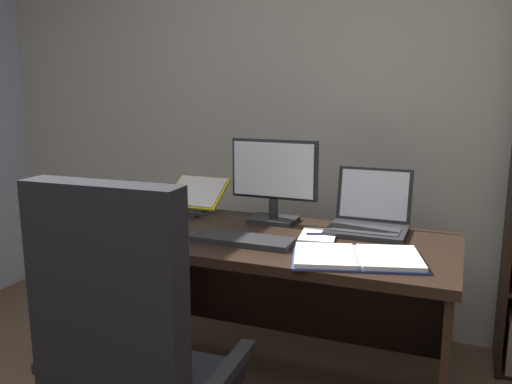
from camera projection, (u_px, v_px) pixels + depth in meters
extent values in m
cube|color=beige|center=(335.00, 84.00, 2.96)|extent=(5.01, 0.12, 2.78)
cube|color=black|center=(269.00, 240.00, 2.30)|extent=(1.57, 0.73, 0.04)
cube|color=black|center=(128.00, 296.00, 2.65)|extent=(0.03, 0.67, 0.70)
cube|color=black|center=(447.00, 351.00, 2.10)|extent=(0.03, 0.67, 0.70)
cube|color=black|center=(293.00, 287.00, 2.68)|extent=(1.45, 0.03, 0.49)
cube|color=gray|center=(512.00, 340.00, 2.62)|extent=(0.05, 0.25, 0.26)
cube|color=black|center=(107.00, 305.00, 1.51)|extent=(0.48, 0.12, 0.71)
cube|color=#232326|center=(78.00, 343.00, 1.84)|extent=(0.06, 0.39, 0.04)
cube|color=#232326|center=(227.00, 372.00, 1.65)|extent=(0.06, 0.39, 0.04)
cube|color=#232326|center=(273.00, 220.00, 2.53)|extent=(0.22, 0.16, 0.02)
cylinder|color=#232326|center=(273.00, 208.00, 2.52)|extent=(0.04, 0.04, 0.09)
cube|color=#232326|center=(274.00, 169.00, 2.49)|extent=(0.42, 0.02, 0.28)
cube|color=white|center=(273.00, 170.00, 2.48)|extent=(0.39, 0.00, 0.25)
cube|color=#232326|center=(367.00, 231.00, 2.33)|extent=(0.34, 0.26, 0.02)
cube|color=#2D2D30|center=(366.00, 229.00, 2.31)|extent=(0.29, 0.14, 0.00)
cube|color=#232326|center=(374.00, 195.00, 2.45)|extent=(0.34, 0.06, 0.24)
cube|color=white|center=(374.00, 195.00, 2.45)|extent=(0.31, 0.05, 0.22)
cube|color=#232326|center=(243.00, 240.00, 2.20)|extent=(0.42, 0.15, 0.02)
ellipsoid|color=#232326|center=(179.00, 231.00, 2.30)|extent=(0.06, 0.10, 0.04)
cube|color=#232326|center=(187.00, 213.00, 2.68)|extent=(0.14, 0.12, 0.01)
cube|color=#232326|center=(183.00, 213.00, 2.64)|extent=(0.26, 0.01, 0.01)
cube|color=yellow|center=(197.00, 193.00, 2.76)|extent=(0.29, 0.22, 0.13)
cube|color=white|center=(197.00, 191.00, 2.76)|extent=(0.27, 0.20, 0.12)
cube|color=navy|center=(325.00, 258.00, 1.99)|extent=(0.31, 0.34, 0.01)
cube|color=navy|center=(389.00, 260.00, 1.97)|extent=(0.31, 0.34, 0.01)
cube|color=white|center=(325.00, 255.00, 1.99)|extent=(0.29, 0.32, 0.02)
cube|color=white|center=(390.00, 257.00, 1.96)|extent=(0.29, 0.32, 0.02)
cylinder|color=#B7B7BC|center=(357.00, 257.00, 1.98)|extent=(0.09, 0.25, 0.02)
cube|color=white|center=(318.00, 235.00, 2.29)|extent=(0.18, 0.23, 0.01)
cylinder|color=navy|center=(323.00, 234.00, 2.28)|extent=(0.13, 0.06, 0.01)
cylinder|color=#334C7A|center=(142.00, 210.00, 2.54)|extent=(0.09, 0.09, 0.10)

